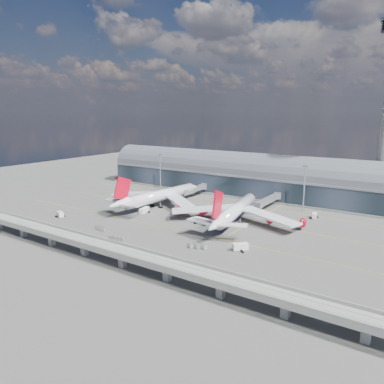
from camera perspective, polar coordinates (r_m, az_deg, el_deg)
The scene contains 19 objects.
ground at distance 189.89m, azimuth -3.29°, elevation -4.44°, with size 500.00×500.00×0.00m, color #474744.
taxi_lines at distance 207.26m, azimuth 0.39°, elevation -2.98°, with size 200.00×80.12×0.01m.
terminal at distance 252.27m, azimuth 7.39°, elevation 2.32°, with size 200.00×30.00×28.00m.
guideway at distance 150.29m, azimuth -16.13°, elevation -7.37°, with size 220.00×8.50×7.20m.
floodlight_mast_left at distance 259.25m, azimuth -4.86°, elevation 3.16°, with size 3.00×0.70×25.70m.
floodlight_mast_right at distance 212.71m, azimuth 16.74°, elevation 0.66°, with size 3.00×0.70×25.70m.
airliner_left at distance 217.02m, azimuth -5.17°, elevation -0.63°, with size 68.43×71.94×21.91m.
airliner_right at distance 186.22m, azimuth 6.60°, elevation -2.96°, with size 67.84×70.98×22.60m.
jet_bridge_left at distance 241.76m, azimuth 0.54°, elevation 0.50°, with size 4.40×28.00×7.25m.
jet_bridge_right at distance 216.84m, azimuth 11.69°, elevation -1.14°, with size 4.40×32.00×7.25m.
service_truck_0 at distance 204.62m, azimuth -7.31°, elevation -2.82°, with size 3.82×7.78×3.09m.
service_truck_1 at distance 207.61m, azimuth -19.45°, elevation -3.26°, with size 5.49×3.89×2.90m.
service_truck_2 at distance 184.19m, azimuth 1.43°, elevation -4.43°, with size 8.78×3.90×3.07m.
service_truck_3 at distance 151.66m, azimuth 7.38°, elevation -8.30°, with size 6.07×6.09×3.00m.
service_truck_4 at distance 203.68m, azimuth 18.16°, elevation -3.46°, with size 3.49×5.39×2.88m.
service_truck_5 at distance 214.95m, azimuth 8.62°, elevation -2.16°, with size 6.05×5.67×2.90m.
cargo_train_0 at distance 180.66m, azimuth -13.83°, elevation -5.39°, with size 7.30×2.52×1.60m.
cargo_train_1 at distance 165.58m, azimuth -11.38°, elevation -6.94°, with size 8.80×2.34×1.45m.
cargo_train_2 at distance 152.87m, azimuth 0.82°, elevation -8.25°, with size 8.26×4.48×1.83m.
Camera 1 is at (109.82, -144.97, 54.62)m, focal length 35.00 mm.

